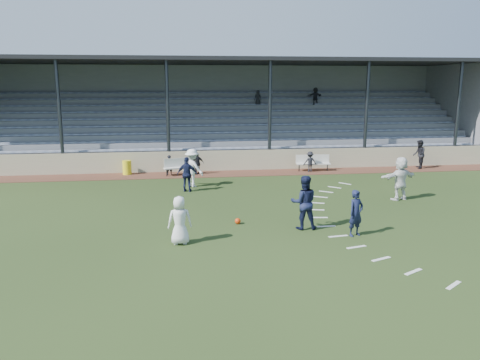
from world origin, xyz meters
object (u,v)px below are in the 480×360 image
Objects in this scene: trash_bin at (127,167)px; football at (238,221)px; bench_right at (313,161)px; player_white_lead at (180,220)px; bench_left at (181,165)px; official at (419,154)px; player_navy_lead at (356,213)px.

trash_bin is 11.43m from football.
bench_right reaches higher than football.
player_white_lead is (-7.91, -11.87, 0.21)m from bench_right.
official is at bearing -16.48° from bench_left.
bench_left is 1.27× the size of player_navy_lead.
bench_right is 1.16× the size of official.
player_navy_lead is at bearing -80.20° from bench_left.
player_navy_lead is at bearing 177.06° from player_white_lead.
official is (12.37, 9.83, 0.78)m from football.
bench_left is 14.36m from official.
player_navy_lead reaches higher than player_white_lead.
official is at bearing -1.37° from trash_bin.
trash_bin is at bearing 116.28° from football.
player_navy_lead is 14.49m from official.
bench_right is 1.26× the size of player_navy_lead.
football is at bearing -63.72° from trash_bin.
official is (14.36, 0.07, 0.31)m from bench_left.
football is at bearing 130.60° from player_navy_lead.
bench_right is 10.83m from trash_bin.
football is (5.06, -10.25, -0.31)m from trash_bin.
official reaches higher than trash_bin.
player_white_lead is 5.97m from player_navy_lead.
bench_left reaches higher than football.
player_white_lead is 18.66m from official.
bench_left is 11.67m from player_white_lead.
official is at bearing 30.53° from player_navy_lead.
bench_right is 9.07× the size of football.
bench_left is 1.17× the size of official.
football is at bearing -141.57° from player_white_lead.
official is (6.60, -0.13, 0.31)m from bench_right.
official is (14.51, 11.74, 0.09)m from player_white_lead.
player_navy_lead is (3.83, -1.87, 0.69)m from football.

